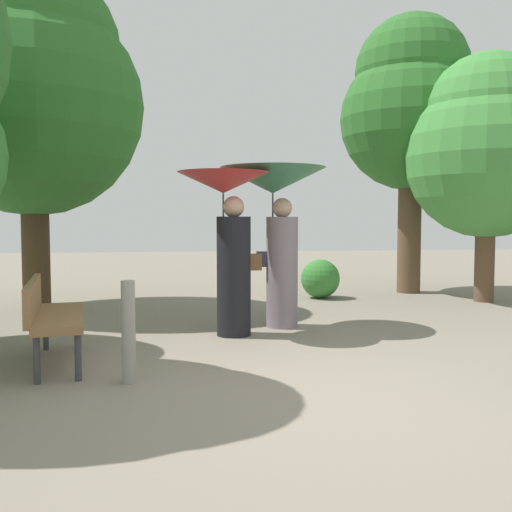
% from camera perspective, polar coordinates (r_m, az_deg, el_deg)
% --- Properties ---
extents(ground_plane, '(40.00, 40.00, 0.00)m').
position_cam_1_polar(ground_plane, '(4.85, 4.72, -13.39)').
color(ground_plane, gray).
extents(person_left, '(1.11, 1.11, 1.98)m').
position_cam_1_polar(person_left, '(6.98, -2.76, 3.16)').
color(person_left, black).
rests_on(person_left, ground).
extents(person_right, '(1.37, 1.37, 2.08)m').
position_cam_1_polar(person_right, '(7.53, 1.94, 4.89)').
color(person_right, gray).
rests_on(person_right, ground).
extents(park_bench, '(0.73, 1.56, 0.83)m').
position_cam_1_polar(park_bench, '(5.98, -19.64, -5.29)').
color(park_bench, '#38383D').
rests_on(park_bench, ground).
extents(tree_near_right, '(2.67, 2.67, 5.23)m').
position_cam_1_polar(tree_near_right, '(11.61, 15.10, 14.16)').
color(tree_near_right, brown).
rests_on(tree_near_right, ground).
extents(tree_mid_right, '(2.72, 2.72, 4.20)m').
position_cam_1_polar(tree_mid_right, '(10.65, 21.89, 10.17)').
color(tree_mid_right, brown).
rests_on(tree_mid_right, ground).
extents(tree_far_back, '(3.38, 3.38, 5.34)m').
position_cam_1_polar(tree_far_back, '(9.82, -21.27, 15.22)').
color(tree_far_back, '#42301E').
rests_on(tree_far_back, ground).
extents(bush_path_right, '(0.69, 0.69, 0.69)m').
position_cam_1_polar(bush_path_right, '(10.37, 6.36, -2.24)').
color(bush_path_right, '#387F33').
rests_on(bush_path_right, ground).
extents(path_marker_post, '(0.12, 0.12, 0.89)m').
position_cam_1_polar(path_marker_post, '(5.15, -12.48, -7.34)').
color(path_marker_post, gray).
rests_on(path_marker_post, ground).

